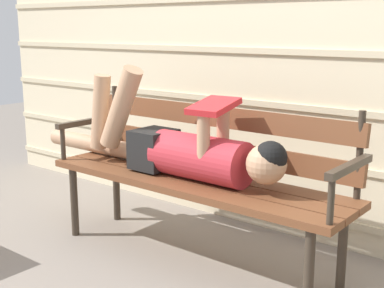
# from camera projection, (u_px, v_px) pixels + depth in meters

# --- Properties ---
(ground_plane) EXTENTS (12.00, 12.00, 0.00)m
(ground_plane) POSITION_uv_depth(u_px,v_px,m) (184.00, 263.00, 2.77)
(ground_plane) COLOR gray
(house_siding) EXTENTS (4.88, 0.08, 2.16)m
(house_siding) POSITION_uv_depth(u_px,v_px,m) (263.00, 51.00, 3.10)
(house_siding) COLOR beige
(house_siding) RESTS_ON ground
(park_bench) EXTENTS (1.72, 0.45, 0.86)m
(park_bench) POSITION_uv_depth(u_px,v_px,m) (200.00, 168.00, 2.77)
(park_bench) COLOR brown
(park_bench) RESTS_ON ground
(reclining_person) EXTENTS (1.74, 0.27, 0.57)m
(reclining_person) POSITION_uv_depth(u_px,v_px,m) (177.00, 147.00, 2.75)
(reclining_person) COLOR #B72D38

